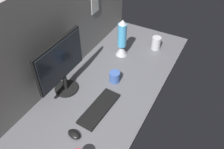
{
  "coord_description": "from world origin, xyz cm",
  "views": [
    {
      "loc": [
        -115.19,
        -65.15,
        126.65
      ],
      "look_at": [
        -10.13,
        0.0,
        14.0
      ],
      "focal_mm": 36.15,
      "sensor_mm": 36.0,
      "label": 1
    }
  ],
  "objects": [
    {
      "name": "mug_ceramic_blue",
      "position": [
        1.33,
        -3.77,
        4.37
      ],
      "size": [
        11.72,
        8.51,
        8.71
      ],
      "color": "#38569E",
      "rests_on": "ground_plane"
    },
    {
      "name": "cubicle_wall_back",
      "position": [
        0.04,
        37.5,
        38.81
      ],
      "size": [
        180.0,
        5.5,
        77.6
      ],
      "color": "gray",
      "rests_on": "ground_plane"
    },
    {
      "name": "lava_lamp",
      "position": [
        35.41,
        7.44,
        14.79
      ],
      "size": [
        10.77,
        10.77,
        35.25
      ],
      "color": "#A5A5AD",
      "rests_on": "ground_plane"
    },
    {
      "name": "monitor",
      "position": [
        -25.31,
        25.14,
        24.7
      ],
      "size": [
        46.7,
        18.0,
        44.03
      ],
      "color": "black",
      "rests_on": "ground_plane"
    },
    {
      "name": "keyboard",
      "position": [
        -29.95,
        -8.09,
        1.0
      ],
      "size": [
        37.65,
        14.97,
        2.0
      ],
      "primitive_type": "cube",
      "rotation": [
        0.0,
        0.0,
        -0.05
      ],
      "color": "black",
      "rests_on": "ground_plane"
    },
    {
      "name": "mouse",
      "position": [
        -56.36,
        -5.17,
        1.7
      ],
      "size": [
        7.3,
        10.48,
        3.4
      ],
      "primitive_type": "ellipsoid",
      "rotation": [
        0.0,
        0.0,
        -0.19
      ],
      "color": "black",
      "rests_on": "ground_plane"
    },
    {
      "name": "ground_plane",
      "position": [
        0.0,
        0.0,
        -1.5
      ],
      "size": [
        180.0,
        80.0,
        3.0
      ],
      "primitive_type": "cube",
      "color": "#515156"
    },
    {
      "name": "mug_steel",
      "position": [
        59.13,
        -16.78,
        6.14
      ],
      "size": [
        8.32,
        8.32,
        12.28
      ],
      "color": "#B2B2B7",
      "rests_on": "ground_plane"
    }
  ]
}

